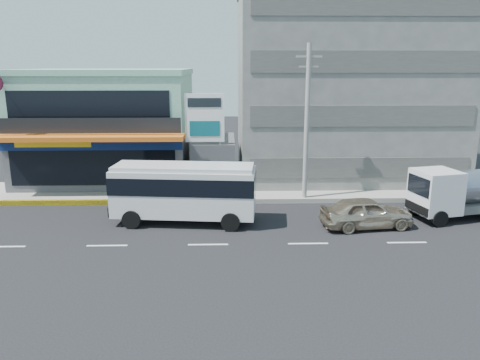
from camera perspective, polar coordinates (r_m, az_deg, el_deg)
name	(u,v)px	position (r m, az deg, el deg)	size (l,w,h in m)	color
ground	(208,245)	(23.53, -3.91, -7.87)	(120.00, 120.00, 0.00)	black
sidewalk	(285,191)	(32.73, 5.52, -1.35)	(70.00, 5.00, 0.30)	gray
shop_building	(109,128)	(37.20, -15.64, 6.08)	(12.40, 11.70, 8.00)	#3E3F43
concrete_building	(342,87)	(37.97, 12.38, 10.97)	(16.00, 12.00, 14.00)	gray
gap_structure	(214,162)	(34.56, -3.19, 2.23)	(3.00, 6.00, 3.50)	#3E3F43
satellite_dish	(213,139)	(33.26, -3.27, 4.97)	(1.50, 1.50, 0.15)	slate
billboard	(205,123)	(31.31, -4.32, 6.90)	(2.60, 0.18, 6.90)	gray
utility_pole_near	(307,123)	(29.88, 8.15, 6.90)	(1.60, 0.30, 10.00)	#999993
minibus	(184,188)	(26.28, -6.82, -1.03)	(8.18, 3.46, 3.33)	silver
sedan	(367,213)	(26.51, 15.17, -3.85)	(2.01, 5.00, 1.70)	#C2B094
tanker_truck	(470,191)	(30.18, 26.19, -1.24)	(7.75, 3.74, 2.94)	silver
motorcycle_rider	(147,195)	(29.53, -11.25, -1.87)	(1.98, 0.73, 2.52)	#62120E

